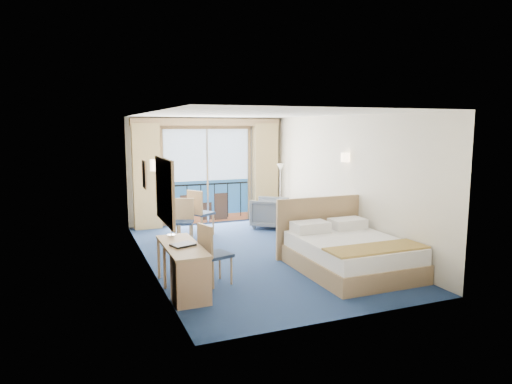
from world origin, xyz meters
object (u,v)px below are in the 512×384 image
at_px(nightstand, 340,236).
at_px(desk, 189,273).
at_px(bed, 349,252).
at_px(desk_chair, 212,251).
at_px(round_table, 179,215).
at_px(table_chair_a, 199,210).
at_px(armchair, 269,213).
at_px(table_chair_b, 184,218).
at_px(floor_lamp, 280,178).

distance_m(nightstand, desk, 3.83).
distance_m(bed, desk_chair, 2.41).
height_order(round_table, table_chair_a, table_chair_a).
height_order(nightstand, desk, desk).
xyz_separation_m(bed, desk_chair, (-2.40, 0.18, 0.23)).
distance_m(desk_chair, table_chair_a, 3.30).
relative_size(armchair, table_chair_b, 0.86).
bearing_deg(bed, floor_lamp, 81.36).
bearing_deg(desk_chair, bed, -109.58).
height_order(armchair, desk_chair, desk_chair).
bearing_deg(round_table, desk, -100.36).
xyz_separation_m(nightstand, floor_lamp, (0.01, 2.91, 0.88)).
relative_size(bed, table_chair_b, 2.31).
height_order(desk_chair, round_table, desk_chair).
bearing_deg(bed, armchair, 88.59).
height_order(armchair, round_table, armchair).
height_order(desk, desk_chair, desk_chair).
relative_size(armchair, desk, 0.53).
xyz_separation_m(round_table, table_chair_a, (0.44, -0.12, 0.10)).
distance_m(desk, desk_chair, 0.70).
bearing_deg(desk_chair, floor_lamp, -52.42).
bearing_deg(bed, table_chair_a, 116.97).
distance_m(armchair, floor_lamp, 1.09).
height_order(desk, table_chair_a, table_chair_a).
distance_m(floor_lamp, table_chair_a, 2.55).
distance_m(desk, table_chair_a, 3.90).
bearing_deg(table_chair_b, bed, -31.78).
bearing_deg(nightstand, table_chair_a, 137.49).
distance_m(bed, armchair, 3.64).
xyz_separation_m(round_table, table_chair_b, (-0.01, -0.54, 0.03)).
distance_m(desk, round_table, 3.91).
bearing_deg(desk, armchair, 53.00).
height_order(desk_chair, table_chair_a, table_chair_a).
bearing_deg(nightstand, round_table, 140.80).
distance_m(floor_lamp, table_chair_b, 3.11).
height_order(bed, nightstand, bed).
bearing_deg(table_chair_b, armchair, 37.85).
distance_m(bed, table_chair_a, 3.85).
bearing_deg(round_table, desk_chair, -93.73).
distance_m(nightstand, armchair, 2.44).
bearing_deg(round_table, table_chair_b, -90.66).
relative_size(nightstand, desk_chair, 0.56).
relative_size(bed, armchair, 2.68).
relative_size(armchair, desk_chair, 0.83).
height_order(desk_chair, table_chair_b, desk_chair).
xyz_separation_m(floor_lamp, table_chair_a, (-2.37, -0.75, -0.56)).
xyz_separation_m(desk, round_table, (0.70, 3.84, 0.10)).
bearing_deg(table_chair_a, floor_lamp, -103.88).
xyz_separation_m(nightstand, table_chair_b, (-2.81, 1.74, 0.25)).
relative_size(desk, table_chair_b, 1.61).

